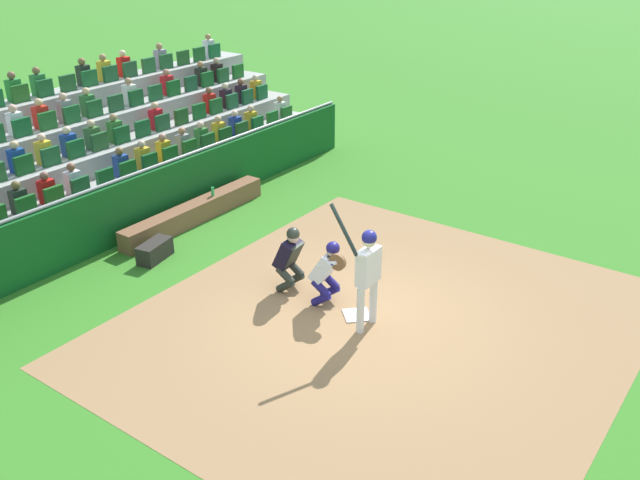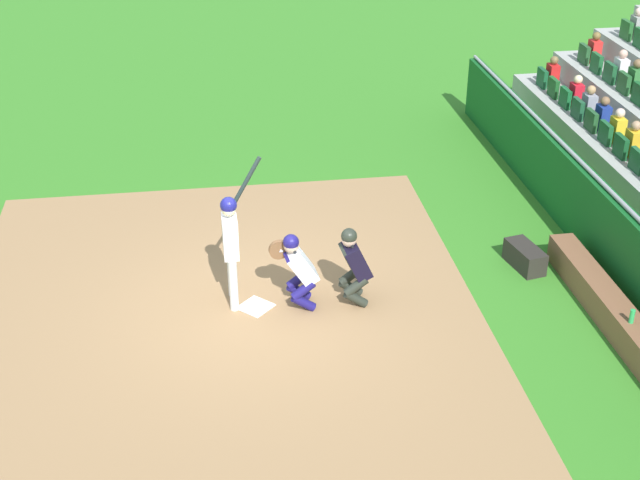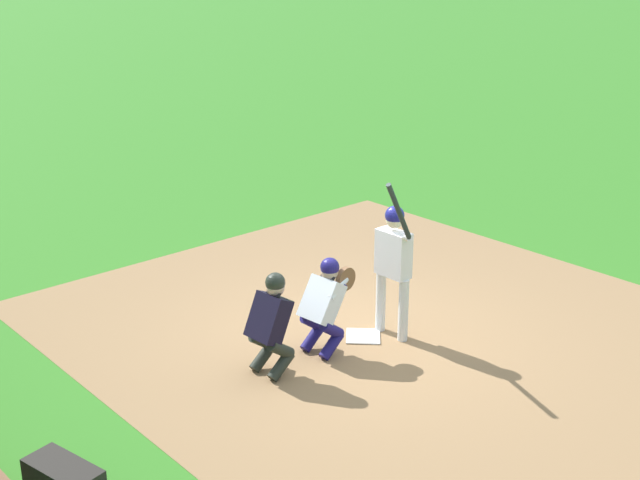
# 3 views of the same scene
# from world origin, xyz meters

# --- Properties ---
(ground_plane) EXTENTS (160.00, 160.00, 0.00)m
(ground_plane) POSITION_xyz_m (0.00, 0.00, 0.00)
(ground_plane) COLOR #337722
(infield_dirt_patch) EXTENTS (8.66, 7.74, 0.01)m
(infield_dirt_patch) POSITION_xyz_m (0.00, 0.50, 0.00)
(infield_dirt_patch) COLOR #95704A
(infield_dirt_patch) RESTS_ON ground_plane
(home_plate_marker) EXTENTS (0.62, 0.62, 0.02)m
(home_plate_marker) POSITION_xyz_m (0.00, 0.00, 0.02)
(home_plate_marker) COLOR white
(home_plate_marker) RESTS_ON infield_dirt_patch
(batter_at_plate) EXTENTS (0.64, 0.65, 2.24)m
(batter_at_plate) POSITION_xyz_m (0.21, 0.31, 1.11)
(batter_at_plate) COLOR silver
(batter_at_plate) RESTS_ON ground_plane
(catcher_crouching) EXTENTS (0.49, 0.73, 1.25)m
(catcher_crouching) POSITION_xyz_m (-0.04, -0.64, 0.70)
(catcher_crouching) COLOR navy
(catcher_crouching) RESTS_ON ground_plane
(home_plate_umpire) EXTENTS (0.48, 0.49, 1.28)m
(home_plate_umpire) POSITION_xyz_m (-0.06, -1.48, 0.70)
(home_plate_umpire) COLOR #262B23
(home_plate_umpire) RESTS_ON ground_plane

